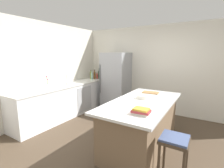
% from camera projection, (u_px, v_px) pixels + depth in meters
% --- Properties ---
extents(ground_plane, '(7.20, 7.20, 0.00)m').
position_uv_depth(ground_plane, '(121.00, 143.00, 3.23)').
color(ground_plane, '#4C3D2D').
extents(wall_rear, '(6.00, 0.10, 2.60)m').
position_uv_depth(wall_rear, '(157.00, 70.00, 4.88)').
color(wall_rear, silver).
rests_on(wall_rear, ground_plane).
extents(wall_left, '(0.10, 6.00, 2.60)m').
position_uv_depth(wall_left, '(40.00, 72.00, 4.25)').
color(wall_left, silver).
rests_on(wall_left, ground_plane).
extents(counter_run_left, '(0.68, 3.16, 0.91)m').
position_uv_depth(counter_run_left, '(67.00, 100.00, 4.66)').
color(counter_run_left, white).
rests_on(counter_run_left, ground_plane).
extents(kitchen_island, '(1.01, 2.10, 0.90)m').
position_uv_depth(kitchen_island, '(142.00, 123.00, 3.08)').
color(kitchen_island, '#7A6047').
rests_on(kitchen_island, ground_plane).
extents(refrigerator, '(0.80, 0.75, 1.81)m').
position_uv_depth(refrigerator, '(116.00, 81.00, 5.22)').
color(refrigerator, '#93969B').
rests_on(refrigerator, ground_plane).
extents(bar_stool, '(0.36, 0.36, 0.69)m').
position_uv_depth(bar_stool, '(174.00, 146.00, 2.12)').
color(bar_stool, '#473828').
rests_on(bar_stool, ground_plane).
extents(sink_faucet, '(0.15, 0.05, 0.30)m').
position_uv_depth(sink_faucet, '(57.00, 80.00, 4.35)').
color(sink_faucet, silver).
rests_on(sink_faucet, counter_run_left).
extents(flower_vase, '(0.08, 0.08, 0.33)m').
position_uv_depth(flower_vase, '(48.00, 85.00, 3.99)').
color(flower_vase, silver).
rests_on(flower_vase, counter_run_left).
extents(paper_towel_roll, '(0.14, 0.14, 0.31)m').
position_uv_depth(paper_towel_roll, '(67.00, 80.00, 4.61)').
color(paper_towel_roll, gray).
rests_on(paper_towel_roll, counter_run_left).
extents(wine_bottle, '(0.07, 0.07, 0.36)m').
position_uv_depth(wine_bottle, '(99.00, 74.00, 5.73)').
color(wine_bottle, '#19381E').
rests_on(wine_bottle, counter_run_left).
extents(hot_sauce_bottle, '(0.05, 0.05, 0.21)m').
position_uv_depth(hot_sauce_bottle, '(97.00, 76.00, 5.69)').
color(hot_sauce_bottle, red).
rests_on(hot_sauce_bottle, counter_run_left).
extents(whiskey_bottle, '(0.07, 0.07, 0.32)m').
position_uv_depth(whiskey_bottle, '(95.00, 75.00, 5.60)').
color(whiskey_bottle, brown).
rests_on(whiskey_bottle, counter_run_left).
extents(olive_oil_bottle, '(0.06, 0.06, 0.32)m').
position_uv_depth(olive_oil_bottle, '(91.00, 75.00, 5.58)').
color(olive_oil_bottle, olive).
rests_on(olive_oil_bottle, counter_run_left).
extents(gin_bottle, '(0.07, 0.07, 0.31)m').
position_uv_depth(gin_bottle, '(92.00, 76.00, 5.43)').
color(gin_bottle, '#8CB79E').
rests_on(gin_bottle, counter_run_left).
extents(cookbook_stack, '(0.27, 0.20, 0.09)m').
position_uv_depth(cookbook_stack, '(141.00, 111.00, 2.31)').
color(cookbook_stack, silver).
rests_on(cookbook_stack, kitchen_island).
extents(mixing_bowl, '(0.22, 0.22, 0.07)m').
position_uv_depth(mixing_bowl, '(142.00, 97.00, 3.13)').
color(mixing_bowl, silver).
rests_on(mixing_bowl, kitchen_island).
extents(cutting_board, '(0.37, 0.26, 0.02)m').
position_uv_depth(cutting_board, '(150.00, 92.00, 3.62)').
color(cutting_board, '#9E7042').
rests_on(cutting_board, kitchen_island).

